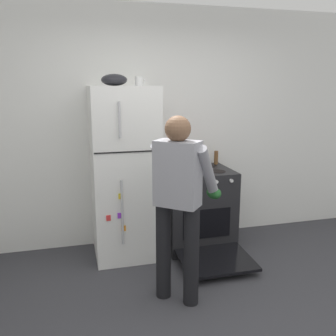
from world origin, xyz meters
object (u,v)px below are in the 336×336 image
Objects in this scene: stove_range at (198,209)px; pepper_mill at (216,158)px; person_cook at (179,194)px; red_pot at (186,165)px; mixing_bowl at (114,80)px; refrigerator at (125,173)px; coffee_mug at (139,81)px.

pepper_mill reaches higher than stove_range.
red_pot is at bearing 69.33° from person_cook.
red_pot is at bearing -3.83° from mixing_bowl.
mixing_bowl is (-1.21, -0.20, 0.89)m from pepper_mill.
refrigerator reaches higher than stove_range.
coffee_mug is 0.27m from mixing_bowl.
stove_range is 1.57m from coffee_mug.
coffee_mug is at bearing -170.97° from pepper_mill.
refrigerator reaches higher than red_pot.
refrigerator is at bearing -169.92° from pepper_mill.
stove_range is at bearing -1.22° from refrigerator.
mixing_bowl is at bearing -169.22° from coffee_mug.
refrigerator reaches higher than person_cook.
pepper_mill is (0.30, 0.22, 0.55)m from stove_range.
pepper_mill is at bearing 35.99° from stove_range.
coffee_mug is 1.30m from pepper_mill.
person_cook reaches higher than red_pot.
coffee_mug reaches higher than stove_range.
coffee_mug reaches higher than red_pot.
mixing_bowl reaches higher than coffee_mug.
mixing_bowl reaches higher than refrigerator.
person_cook is at bearing -110.67° from red_pot.
person_cook reaches higher than pepper_mill.
stove_range is 1.23m from person_cook.
person_cook is at bearing -73.14° from refrigerator.
coffee_mug is (0.18, 0.05, 0.96)m from refrigerator.
red_pot reaches higher than stove_range.
coffee_mug is 0.43× the size of mixing_bowl.
refrigerator is 1.05m from person_cook.
mixing_bowl is (-0.75, 0.05, 0.91)m from red_pot.
refrigerator is 11.40× the size of pepper_mill.
mixing_bowl is at bearing 178.87° from stove_range.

